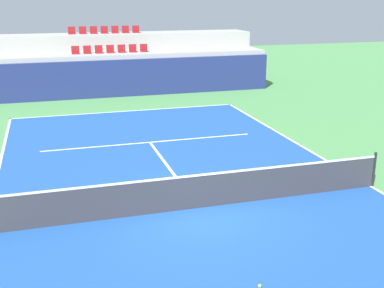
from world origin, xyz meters
name	(u,v)px	position (x,y,z in m)	size (l,w,h in m)	color
ground_plane	(199,208)	(0.00, 0.00, 0.00)	(80.00, 80.00, 0.00)	#4C8C4C
court_surface	(199,208)	(0.00, 0.00, 0.01)	(11.00, 24.00, 0.01)	#1E4C99
baseline_far	(127,111)	(0.00, 11.95, 0.01)	(11.00, 0.10, 0.00)	white
sideline_right	(371,186)	(5.45, 0.00, 0.01)	(0.10, 24.00, 0.00)	white
service_line_far	(150,142)	(0.00, 6.40, 0.01)	(8.26, 0.10, 0.00)	white
centre_service_line	(170,169)	(0.00, 3.20, 0.01)	(0.10, 6.40, 0.00)	white
back_wall	(115,79)	(0.00, 15.71, 1.03)	(18.35, 0.30, 2.07)	navy
stands_tier_lower	(112,73)	(0.00, 17.06, 1.16)	(18.35, 2.40, 2.31)	#9E9E99
stands_tier_upper	(106,60)	(0.00, 19.46, 1.62)	(18.35, 2.40, 3.24)	#9E9E99
seating_row_lower	(110,51)	(0.00, 17.16, 2.44)	(4.39, 0.44, 0.44)	maroon
seating_row_upper	(105,31)	(0.00, 19.56, 3.36)	(4.39, 0.44, 0.44)	maroon
tennis_net	(199,191)	(0.00, 0.00, 0.51)	(11.08, 0.08, 1.07)	black
tennis_ball_0	(260,286)	(0.04, -3.93, 0.04)	(0.07, 0.07, 0.07)	#CCE033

